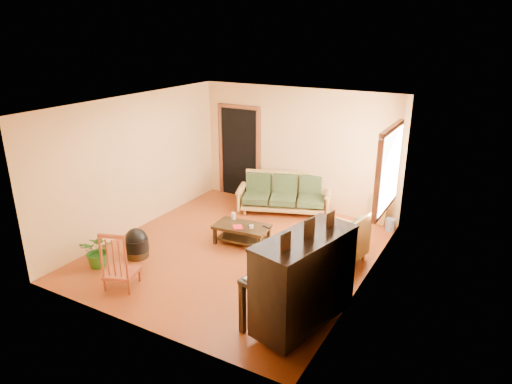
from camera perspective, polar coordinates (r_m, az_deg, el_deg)
The scene contains 16 objects.
floor at distance 8.18m, azimuth -2.35°, elevation -7.36°, with size 5.00×5.00×0.00m, color #68280D.
doorway at distance 10.51m, azimuth -2.09°, elevation 4.87°, with size 1.08×0.16×2.05m, color black.
window at distance 7.98m, azimuth 16.26°, elevation 2.72°, with size 0.12×1.36×1.46m, color white.
sofa at distance 9.69m, azimuth 3.50°, elevation -0.27°, with size 1.93×0.81×0.83m, color #A2773B.
coffee_table at distance 8.37m, azimuth -1.77°, elevation -5.32°, with size 0.99×0.54×0.36m, color black.
armchair at distance 7.76m, azimuth 10.42°, elevation -5.67°, with size 0.84×0.88×0.88m, color #A2773B.
piano at distance 6.01m, azimuth 6.00°, elevation -11.19°, with size 0.87×1.49×1.31m, color black.
footstool at distance 8.16m, azimuth -14.67°, elevation -6.60°, with size 0.41×0.41×0.39m, color black.
red_chair at distance 7.21m, azimuth -16.62°, elevation -7.98°, with size 0.45×0.49×0.96m, color maroon.
leaning_frame at distance 9.48m, azimuth 14.81°, elevation -2.08°, with size 0.46×0.10×0.61m, color gold.
ceramic_crock at distance 9.30m, azimuth 16.39°, elevation -3.93°, with size 0.19×0.19×0.24m, color #334D99.
potted_plant at distance 7.98m, azimuth -19.11°, elevation -6.93°, with size 0.53×0.46×0.59m, color #245F1B.
book at distance 8.19m, azimuth -2.86°, elevation -4.46°, with size 0.16×0.22×0.02m, color #A3151B.
candle at distance 8.54m, azimuth -2.84°, elevation -3.00°, with size 0.08×0.08×0.13m, color silver.
glass_jar at distance 8.17m, azimuth -0.58°, elevation -4.36°, with size 0.08×0.08×0.06m, color silver.
remote at distance 8.21m, azimuth 1.32°, elevation -4.39°, with size 0.16×0.04×0.02m, color black.
Camera 1 is at (3.85, -6.18, 3.75)m, focal length 32.00 mm.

